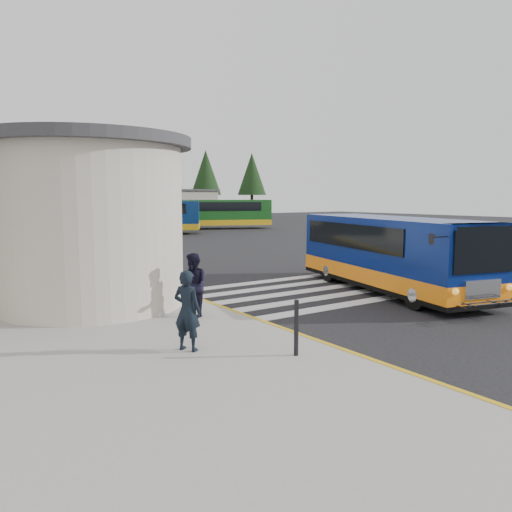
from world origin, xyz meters
TOP-DOWN VIEW (x-y plane):
  - ground at (0.00, 0.00)m, footprint 140.00×140.00m
  - sidewalk at (-9.00, 4.00)m, footprint 10.00×34.00m
  - curb_strip at (-4.05, 4.00)m, footprint 0.12×34.00m
  - crosswalk at (-0.50, -0.80)m, footprint 8.00×5.35m
  - depot_building at (6.00, 42.00)m, footprint 26.40×8.40m
  - tree_line at (6.29, 50.00)m, footprint 58.40×4.40m
  - transit_bus at (2.42, -2.44)m, footprint 4.81×9.38m
  - pedestrian_a at (-6.72, -5.00)m, footprint 0.66×0.73m
  - pedestrian_b at (-5.27, -2.48)m, footprint 0.65×0.82m
  - bollard at (-5.10, -6.52)m, footprint 0.09×0.09m
  - far_bus_a at (5.76, 28.33)m, footprint 9.86×7.27m
  - far_bus_b at (15.29, 30.83)m, footprint 10.36×6.21m

SIDE VIEW (x-z plane):
  - ground at x=0.00m, z-range 0.00..0.00m
  - crosswalk at x=-0.50m, z-range 0.00..0.01m
  - sidewalk at x=-9.00m, z-range 0.00..0.15m
  - curb_strip at x=-4.05m, z-range 0.00..0.16m
  - bollard at x=-5.10m, z-range 0.15..1.27m
  - pedestrian_a at x=-6.72m, z-range 0.15..1.81m
  - pedestrian_b at x=-5.27m, z-range 0.15..1.83m
  - transit_bus at x=2.42m, z-range -0.06..2.52m
  - far_bus_a at x=5.76m, z-range 0.38..2.91m
  - far_bus_b at x=15.29m, z-range 0.39..2.97m
  - depot_building at x=6.00m, z-range 0.01..4.21m
  - tree_line at x=6.29m, z-range 1.77..11.77m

